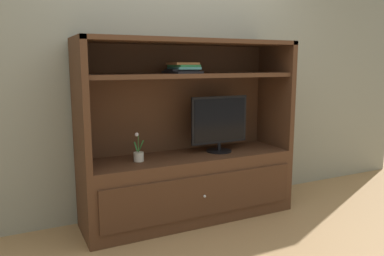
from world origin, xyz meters
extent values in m
plane|color=tan|center=(0.00, 0.00, 0.00)|extent=(8.00, 8.00, 0.00)
cube|color=gray|center=(0.00, 0.75, 1.40)|extent=(6.00, 0.10, 2.80)
cube|color=#4C2D1C|center=(0.00, 0.40, 0.29)|extent=(1.90, 0.53, 0.58)
cube|color=#462A19|center=(0.00, 0.12, 0.29)|extent=(1.75, 0.02, 0.35)
sphere|color=silver|center=(0.00, 0.11, 0.29)|extent=(0.02, 0.02, 0.02)
cube|color=#4C2D1C|center=(-0.92, 0.40, 1.08)|extent=(0.05, 0.53, 1.00)
cube|color=#4C2D1C|center=(0.92, 0.40, 1.08)|extent=(0.05, 0.53, 1.00)
cube|color=#4C2D1C|center=(0.00, 0.66, 1.08)|extent=(1.90, 0.02, 1.00)
cube|color=#4C2D1C|center=(0.00, 0.40, 1.56)|extent=(1.90, 0.53, 0.04)
cube|color=#4C2D1C|center=(0.00, 0.40, 1.28)|extent=(1.80, 0.48, 0.04)
cylinder|color=black|center=(0.30, 0.40, 0.59)|extent=(0.23, 0.23, 0.01)
cylinder|color=black|center=(0.30, 0.40, 0.63)|extent=(0.03, 0.03, 0.07)
cube|color=black|center=(0.30, 0.40, 0.88)|extent=(0.56, 0.02, 0.43)
cube|color=black|center=(0.30, 0.39, 0.88)|extent=(0.52, 0.00, 0.39)
cylinder|color=beige|center=(-0.47, 0.39, 0.62)|extent=(0.08, 0.08, 0.08)
cylinder|color=#3D6B33|center=(-0.47, 0.39, 0.74)|extent=(0.01, 0.01, 0.16)
cube|color=#2D7A38|center=(-0.45, 0.39, 0.71)|extent=(0.01, 0.12, 0.12)
cube|color=#2D7A38|center=(-0.49, 0.39, 0.71)|extent=(0.02, 0.09, 0.06)
sphere|color=silver|center=(-0.49, 0.39, 0.81)|extent=(0.03, 0.03, 0.03)
cube|color=black|center=(-0.07, 0.40, 1.31)|extent=(0.24, 0.34, 0.02)
cube|color=black|center=(-0.08, 0.39, 1.33)|extent=(0.26, 0.26, 0.02)
cube|color=teal|center=(-0.05, 0.41, 1.34)|extent=(0.23, 0.35, 0.02)
cube|color=#338C4C|center=(-0.06, 0.39, 1.36)|extent=(0.20, 0.26, 0.02)
cube|color=#A56638|center=(-0.07, 0.40, 1.38)|extent=(0.21, 0.24, 0.02)
camera|label=1|loc=(-1.41, -2.53, 1.38)|focal=35.28mm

